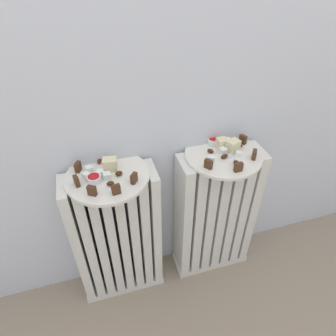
% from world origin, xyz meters
% --- Properties ---
extents(ground_plane, '(6.00, 6.00, 0.00)m').
position_xyz_m(ground_plane, '(0.00, 0.00, 0.00)').
color(ground_plane, gray).
extents(radiator_left, '(0.35, 0.13, 0.65)m').
position_xyz_m(radiator_left, '(-0.22, 0.28, 0.32)').
color(radiator_left, silver).
rests_on(radiator_left, ground_plane).
extents(radiator_right, '(0.35, 0.13, 0.65)m').
position_xyz_m(radiator_right, '(0.22, 0.28, 0.32)').
color(radiator_right, silver).
rests_on(radiator_right, ground_plane).
extents(plate_left, '(0.29, 0.29, 0.01)m').
position_xyz_m(plate_left, '(-0.22, 0.28, 0.65)').
color(plate_left, silver).
rests_on(plate_left, radiator_left).
extents(plate_right, '(0.29, 0.29, 0.01)m').
position_xyz_m(plate_right, '(0.22, 0.28, 0.65)').
color(plate_right, silver).
rests_on(plate_right, radiator_right).
extents(dark_cake_slice_left_0, '(0.03, 0.03, 0.04)m').
position_xyz_m(dark_cake_slice_left_0, '(-0.31, 0.33, 0.67)').
color(dark_cake_slice_left_0, '#472B19').
rests_on(dark_cake_slice_left_0, plate_left).
extents(dark_cake_slice_left_1, '(0.02, 0.03, 0.04)m').
position_xyz_m(dark_cake_slice_left_1, '(-0.32, 0.25, 0.67)').
color(dark_cake_slice_left_1, '#472B19').
rests_on(dark_cake_slice_left_1, plate_left).
extents(dark_cake_slice_left_2, '(0.03, 0.03, 0.04)m').
position_xyz_m(dark_cake_slice_left_2, '(-0.27, 0.19, 0.67)').
color(dark_cake_slice_left_2, '#472B19').
rests_on(dark_cake_slice_left_2, plate_left).
extents(dark_cake_slice_left_3, '(0.03, 0.02, 0.04)m').
position_xyz_m(dark_cake_slice_left_3, '(-0.20, 0.18, 0.67)').
color(dark_cake_slice_left_3, '#472B19').
rests_on(dark_cake_slice_left_3, plate_left).
extents(dark_cake_slice_left_4, '(0.03, 0.03, 0.04)m').
position_xyz_m(dark_cake_slice_left_4, '(-0.14, 0.21, 0.67)').
color(dark_cake_slice_left_4, '#472B19').
rests_on(dark_cake_slice_left_4, plate_left).
extents(marble_cake_slice_left_0, '(0.05, 0.04, 0.05)m').
position_xyz_m(marble_cake_slice_left_0, '(-0.20, 0.30, 0.68)').
color(marble_cake_slice_left_0, beige).
rests_on(marble_cake_slice_left_0, plate_left).
extents(turkish_delight_left_0, '(0.03, 0.03, 0.02)m').
position_xyz_m(turkish_delight_left_0, '(-0.24, 0.28, 0.67)').
color(turkish_delight_left_0, white).
rests_on(turkish_delight_left_0, plate_left).
extents(turkish_delight_left_1, '(0.02, 0.02, 0.02)m').
position_xyz_m(turkish_delight_left_1, '(-0.22, 0.26, 0.67)').
color(turkish_delight_left_1, white).
rests_on(turkish_delight_left_1, plate_left).
extents(turkish_delight_left_2, '(0.03, 0.03, 0.02)m').
position_xyz_m(turkish_delight_left_2, '(-0.27, 0.31, 0.67)').
color(turkish_delight_left_2, white).
rests_on(turkish_delight_left_2, plate_left).
extents(turkish_delight_left_3, '(0.03, 0.03, 0.02)m').
position_xyz_m(turkish_delight_left_3, '(-0.29, 0.28, 0.67)').
color(turkish_delight_left_3, white).
rests_on(turkish_delight_left_3, plate_left).
extents(medjool_date_left_0, '(0.02, 0.03, 0.02)m').
position_xyz_m(medjool_date_left_0, '(-0.23, 0.36, 0.67)').
color(medjool_date_left_0, '#3D1E0F').
rests_on(medjool_date_left_0, plate_left).
extents(medjool_date_left_1, '(0.03, 0.02, 0.02)m').
position_xyz_m(medjool_date_left_1, '(-0.18, 0.27, 0.67)').
color(medjool_date_left_1, '#3D1E0F').
rests_on(medjool_date_left_1, plate_left).
extents(medjool_date_left_2, '(0.03, 0.02, 0.02)m').
position_xyz_m(medjool_date_left_2, '(-0.21, 0.22, 0.66)').
color(medjool_date_left_2, '#3D1E0F').
rests_on(medjool_date_left_2, plate_left).
extents(jam_bowl_left, '(0.05, 0.05, 0.02)m').
position_xyz_m(jam_bowl_left, '(-0.26, 0.26, 0.67)').
color(jam_bowl_left, white).
rests_on(jam_bowl_left, plate_left).
extents(dark_cake_slice_right_0, '(0.03, 0.03, 0.03)m').
position_xyz_m(dark_cake_slice_right_0, '(0.13, 0.22, 0.67)').
color(dark_cake_slice_right_0, '#472B19').
rests_on(dark_cake_slice_right_0, plate_right).
extents(dark_cake_slice_right_1, '(0.03, 0.01, 0.03)m').
position_xyz_m(dark_cake_slice_right_1, '(0.22, 0.17, 0.67)').
color(dark_cake_slice_right_1, '#472B19').
rests_on(dark_cake_slice_right_1, plate_right).
extents(dark_cake_slice_right_2, '(0.03, 0.03, 0.03)m').
position_xyz_m(dark_cake_slice_right_2, '(0.31, 0.22, 0.67)').
color(dark_cake_slice_right_2, '#472B19').
rests_on(dark_cake_slice_right_2, plate_right).
extents(dark_cake_slice_right_3, '(0.02, 0.03, 0.03)m').
position_xyz_m(dark_cake_slice_right_3, '(0.32, 0.32, 0.67)').
color(dark_cake_slice_right_3, '#472B19').
rests_on(dark_cake_slice_right_3, plate_right).
extents(marble_cake_slice_right_0, '(0.06, 0.05, 0.05)m').
position_xyz_m(marble_cake_slice_right_0, '(0.26, 0.29, 0.68)').
color(marble_cake_slice_right_0, beige).
rests_on(marble_cake_slice_right_0, plate_right).
extents(marble_cake_slice_right_1, '(0.04, 0.04, 0.04)m').
position_xyz_m(marble_cake_slice_right_1, '(0.22, 0.31, 0.68)').
color(marble_cake_slice_right_1, beige).
rests_on(marble_cake_slice_right_1, plate_right).
extents(turkish_delight_right_0, '(0.03, 0.03, 0.02)m').
position_xyz_m(turkish_delight_right_0, '(0.26, 0.34, 0.67)').
color(turkish_delight_right_0, white).
rests_on(turkish_delight_right_0, plate_right).
extents(turkish_delight_right_1, '(0.03, 0.03, 0.02)m').
position_xyz_m(turkish_delight_right_1, '(0.21, 0.28, 0.67)').
color(turkish_delight_right_1, white).
rests_on(turkish_delight_right_1, plate_right).
extents(turkish_delight_right_2, '(0.03, 0.03, 0.02)m').
position_xyz_m(turkish_delight_right_2, '(0.26, 0.25, 0.67)').
color(turkish_delight_right_2, white).
rests_on(turkish_delight_right_2, plate_right).
extents(turkish_delight_right_3, '(0.03, 0.03, 0.02)m').
position_xyz_m(turkish_delight_right_3, '(0.15, 0.25, 0.67)').
color(turkish_delight_right_3, white).
rests_on(turkish_delight_right_3, plate_right).
extents(medjool_date_right_0, '(0.03, 0.03, 0.02)m').
position_xyz_m(medjool_date_right_0, '(0.17, 0.30, 0.67)').
color(medjool_date_right_0, '#3D1E0F').
rests_on(medjool_date_right_0, plate_right).
extents(medjool_date_right_1, '(0.03, 0.02, 0.02)m').
position_xyz_m(medjool_date_right_1, '(0.21, 0.25, 0.67)').
color(medjool_date_right_1, '#3D1E0F').
rests_on(medjool_date_right_1, plate_right).
extents(medjool_date_right_2, '(0.03, 0.03, 0.01)m').
position_xyz_m(medjool_date_right_2, '(0.29, 0.30, 0.66)').
color(medjool_date_right_2, '#3D1E0F').
rests_on(medjool_date_right_2, plate_right).
extents(medjool_date_right_3, '(0.02, 0.03, 0.02)m').
position_xyz_m(medjool_date_right_3, '(0.23, 0.20, 0.67)').
color(medjool_date_right_3, '#3D1E0F').
rests_on(medjool_date_right_3, plate_right).
extents(jam_bowl_right, '(0.05, 0.05, 0.03)m').
position_xyz_m(jam_bowl_right, '(0.21, 0.35, 0.67)').
color(jam_bowl_right, white).
rests_on(jam_bowl_right, plate_right).
extents(fork, '(0.03, 0.09, 0.00)m').
position_xyz_m(fork, '(0.24, 0.23, 0.66)').
color(fork, silver).
rests_on(fork, plate_right).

